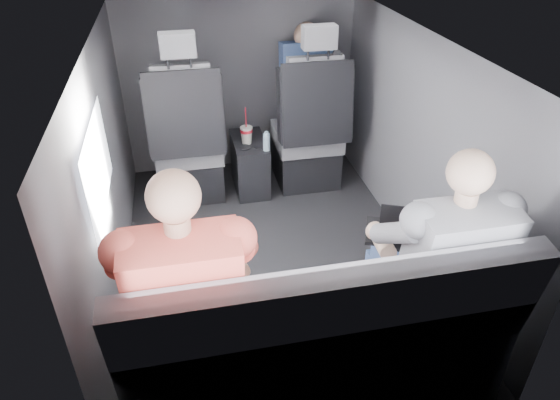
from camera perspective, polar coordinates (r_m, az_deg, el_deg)
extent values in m
plane|color=black|center=(3.23, -0.93, -6.25)|extent=(2.60, 2.60, 0.00)
plane|color=#B2B2AD|center=(2.61, -1.19, 17.59)|extent=(2.60, 2.60, 0.00)
cube|color=#56565B|center=(2.86, -19.09, 2.42)|extent=(0.02, 2.60, 1.35)
cube|color=#56565B|center=(3.14, 15.41, 5.81)|extent=(0.02, 2.60, 1.35)
cube|color=#56565B|center=(4.04, -4.64, 12.83)|extent=(1.80, 0.02, 1.35)
cube|color=#56565B|center=(1.85, 6.90, -14.41)|extent=(1.80, 0.02, 1.35)
cube|color=white|center=(2.49, -20.07, 3.61)|extent=(0.02, 0.75, 0.42)
cube|color=black|center=(3.50, 4.20, 11.92)|extent=(0.35, 0.11, 0.59)
cube|color=black|center=(3.88, -10.12, 3.04)|extent=(0.46, 0.48, 0.30)
cube|color=slate|center=(3.76, -10.43, 5.96)|extent=(0.48, 0.46, 0.14)
cube|color=slate|center=(3.43, -10.86, 10.06)|extent=(0.38, 0.18, 0.61)
cube|color=black|center=(3.44, -14.50, 9.18)|extent=(0.08, 0.21, 0.53)
cube|color=black|center=(3.45, -7.12, 9.98)|extent=(0.08, 0.21, 0.53)
cube|color=black|center=(3.37, -10.80, 9.50)|extent=(0.50, 0.11, 0.58)
cube|color=slate|center=(3.25, -11.65, 16.99)|extent=(0.22, 0.10, 0.15)
cube|color=black|center=(3.99, 2.88, 4.38)|extent=(0.46, 0.48, 0.30)
cube|color=slate|center=(3.87, 3.05, 7.25)|extent=(0.48, 0.46, 0.14)
cube|color=slate|center=(3.55, 4.04, 11.33)|extent=(0.38, 0.18, 0.61)
cube|color=black|center=(3.51, 0.49, 10.64)|extent=(0.08, 0.21, 0.53)
cube|color=black|center=(3.62, 7.44, 11.08)|extent=(0.08, 0.21, 0.53)
cube|color=black|center=(3.49, 4.32, 10.80)|extent=(0.50, 0.11, 0.58)
cube|color=slate|center=(3.38, 4.52, 18.08)|extent=(0.22, 0.10, 0.15)
cube|color=black|center=(3.85, -3.47, 4.12)|extent=(0.24, 0.48, 0.40)
cylinder|color=black|center=(3.65, -4.06, 6.01)|extent=(0.09, 0.09, 0.01)
cylinder|color=black|center=(3.66, -2.35, 6.18)|extent=(0.09, 0.09, 0.01)
cube|color=slate|center=(2.36, 4.00, -17.12)|extent=(1.60, 0.50, 0.45)
cube|color=slate|center=(1.88, 6.43, -13.22)|extent=(1.60, 0.17, 0.47)
cylinder|color=red|center=(3.68, -3.87, 7.94)|extent=(0.09, 0.09, 0.02)
cylinder|color=white|center=(3.67, -3.88, 8.25)|extent=(0.09, 0.09, 0.01)
cylinder|color=red|center=(3.64, -3.93, 9.40)|extent=(0.01, 0.01, 0.15)
cylinder|color=#A8C5E4|center=(3.58, -1.56, 6.64)|extent=(0.05, 0.05, 0.13)
cylinder|color=#A8C5E4|center=(3.55, -1.57, 7.69)|extent=(0.03, 0.03, 0.02)
cube|color=silver|center=(2.27, -12.17, -7.40)|extent=(0.33, 0.24, 0.02)
cube|color=silver|center=(2.25, -12.19, -7.42)|extent=(0.27, 0.14, 0.00)
cube|color=silver|center=(2.32, -12.24, -6.07)|extent=(0.10, 0.05, 0.00)
cube|color=silver|center=(2.08, -12.44, -7.39)|extent=(0.33, 0.07, 0.23)
cube|color=white|center=(2.08, -12.44, -7.31)|extent=(0.29, 0.06, 0.20)
cube|color=black|center=(2.48, 13.44, -3.74)|extent=(0.38, 0.33, 0.02)
cube|color=black|center=(2.47, 13.60, -3.73)|extent=(0.29, 0.21, 0.00)
cube|color=black|center=(2.52, 12.88, -2.68)|extent=(0.11, 0.08, 0.00)
cube|color=black|center=(2.32, 15.13, -3.41)|extent=(0.32, 0.18, 0.21)
cube|color=white|center=(2.32, 15.05, -3.35)|extent=(0.28, 0.15, 0.18)
cube|color=#2F2F33|center=(2.19, -13.25, -12.01)|extent=(0.15, 0.45, 0.13)
cube|color=#2F2F33|center=(2.18, -7.32, -11.39)|extent=(0.15, 0.45, 0.13)
cube|color=#2F2F33|center=(2.55, -12.48, -13.11)|extent=(0.13, 0.13, 0.45)
cube|color=#2F2F33|center=(2.55, -7.39, -12.58)|extent=(0.13, 0.13, 0.45)
cube|color=#DA5F48|center=(1.87, -10.68, -10.42)|extent=(0.40, 0.27, 0.55)
sphere|color=tan|center=(1.65, -12.08, 0.42)|extent=(0.18, 0.18, 0.18)
cylinder|color=tan|center=(2.15, -16.21, -7.76)|extent=(0.11, 0.28, 0.12)
cylinder|color=tan|center=(2.14, -5.38, -6.60)|extent=(0.11, 0.28, 0.12)
cube|color=navy|center=(2.36, 13.79, -8.29)|extent=(0.14, 0.43, 0.13)
cube|color=navy|center=(2.45, 18.36, -7.44)|extent=(0.14, 0.43, 0.13)
cube|color=navy|center=(2.70, 11.10, -9.99)|extent=(0.13, 0.13, 0.45)
cube|color=navy|center=(2.77, 15.23, -9.22)|extent=(0.13, 0.13, 0.45)
cube|color=slate|center=(2.13, 19.38, -6.28)|extent=(0.39, 0.26, 0.52)
sphere|color=#CDA78C|center=(1.95, 20.93, 2.99)|extent=(0.17, 0.17, 0.17)
cylinder|color=#CDA78C|center=(2.29, 11.49, -4.54)|extent=(0.11, 0.27, 0.12)
cylinder|color=#CDA78C|center=(2.46, 19.87, -3.25)|extent=(0.11, 0.27, 0.12)
cube|color=navy|center=(3.89, 3.02, 13.74)|extent=(0.38, 0.25, 0.55)
sphere|color=tan|center=(3.82, 3.08, 18.26)|extent=(0.19, 0.19, 0.19)
cube|color=navy|center=(4.05, 2.69, 10.11)|extent=(0.33, 0.38, 0.11)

